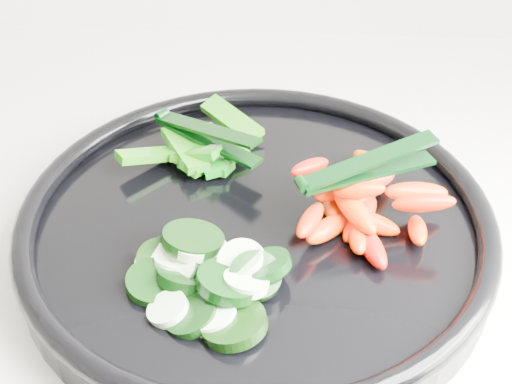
{
  "coord_description": "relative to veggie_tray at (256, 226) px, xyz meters",
  "views": [
    {
      "loc": [
        0.2,
        1.19,
        1.32
      ],
      "look_at": [
        0.17,
        1.62,
        0.99
      ],
      "focal_mm": 50.0,
      "sensor_mm": 36.0,
      "label": 1
    }
  ],
  "objects": [
    {
      "name": "veggie_tray",
      "position": [
        0.0,
        0.0,
        0.0
      ],
      "size": [
        0.4,
        0.4,
        0.04
      ],
      "color": "black",
      "rests_on": "counter"
    },
    {
      "name": "cucumber_pile",
      "position": [
        -0.03,
        -0.07,
        0.01
      ],
      "size": [
        0.13,
        0.13,
        0.04
      ],
      "color": "black",
      "rests_on": "veggie_tray"
    },
    {
      "name": "carrot_pile",
      "position": [
        0.08,
        0.0,
        0.02
      ],
      "size": [
        0.13,
        0.15,
        0.05
      ],
      "color": "#FF2D00",
      "rests_on": "veggie_tray"
    },
    {
      "name": "pepper_pile",
      "position": [
        -0.05,
        0.08,
        0.01
      ],
      "size": [
        0.13,
        0.11,
        0.04
      ],
      "color": "#09600A",
      "rests_on": "veggie_tray"
    },
    {
      "name": "tong_carrot",
      "position": [
        0.08,
        0.01,
        0.05
      ],
      "size": [
        0.11,
        0.06,
        0.02
      ],
      "color": "black",
      "rests_on": "carrot_pile"
    },
    {
      "name": "tong_pepper",
      "position": [
        -0.05,
        0.08,
        0.03
      ],
      "size": [
        0.1,
        0.08,
        0.02
      ],
      "color": "black",
      "rests_on": "pepper_pile"
    }
  ]
}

